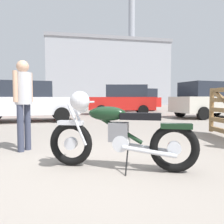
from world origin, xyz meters
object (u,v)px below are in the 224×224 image
(vintage_motorcycle, at_px, (116,133))
(red_hatchback_near, at_px, (27,102))
(silver_sedan_mid, at_px, (209,100))
(blue_hatchback_right, at_px, (123,99))
(white_estate_far, at_px, (130,99))
(pale_sedan_back, at_px, (29,99))
(bystander, at_px, (23,96))

(vintage_motorcycle, relative_size, red_hatchback_near, 0.45)
(red_hatchback_near, bearing_deg, silver_sedan_mid, -5.85)
(blue_hatchback_right, height_order, white_estate_far, blue_hatchback_right)
(silver_sedan_mid, bearing_deg, white_estate_far, 99.23)
(silver_sedan_mid, bearing_deg, red_hatchback_near, 172.31)
(pale_sedan_back, bearing_deg, vintage_motorcycle, 95.17)
(bystander, distance_m, white_estate_far, 13.69)
(vintage_motorcycle, distance_m, bystander, 2.06)
(vintage_motorcycle, distance_m, silver_sedan_mid, 9.59)
(white_estate_far, bearing_deg, bystander, 57.66)
(blue_hatchback_right, relative_size, pale_sedan_back, 1.00)
(blue_hatchback_right, height_order, pale_sedan_back, same)
(vintage_motorcycle, height_order, pale_sedan_back, pale_sedan_back)
(vintage_motorcycle, bearing_deg, blue_hatchback_right, -81.25)
(silver_sedan_mid, relative_size, white_estate_far, 0.84)
(bystander, bearing_deg, blue_hatchback_right, 97.75)
(white_estate_far, bearing_deg, red_hatchback_near, 38.62)
(red_hatchback_near, distance_m, white_estate_far, 9.46)
(bystander, distance_m, pale_sedan_back, 10.36)
(blue_hatchback_right, bearing_deg, silver_sedan_mid, 150.71)
(vintage_motorcycle, relative_size, bystander, 1.19)
(vintage_motorcycle, height_order, white_estate_far, white_estate_far)
(vintage_motorcycle, distance_m, white_estate_far, 14.50)
(pale_sedan_back, relative_size, white_estate_far, 0.84)
(pale_sedan_back, bearing_deg, red_hatchback_near, 88.98)
(white_estate_far, bearing_deg, blue_hatchback_right, 59.48)
(blue_hatchback_right, xyz_separation_m, red_hatchback_near, (-4.92, -3.55, -0.08))
(vintage_motorcycle, distance_m, red_hatchback_near, 7.36)
(red_hatchback_near, xyz_separation_m, white_estate_far, (6.24, 7.10, 0.10))
(red_hatchback_near, bearing_deg, white_estate_far, 39.75)
(pale_sedan_back, xyz_separation_m, red_hatchback_near, (0.81, -4.63, -0.08))
(bystander, height_order, silver_sedan_mid, silver_sedan_mid)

